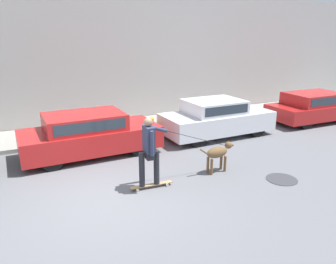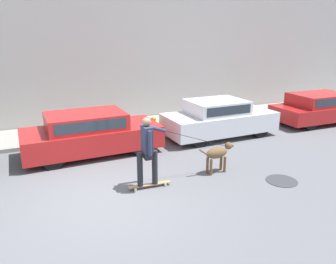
{
  "view_description": "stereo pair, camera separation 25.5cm",
  "coord_description": "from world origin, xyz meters",
  "views": [
    {
      "loc": [
        -1.63,
        -6.36,
        3.47
      ],
      "look_at": [
        1.93,
        1.26,
        0.95
      ],
      "focal_mm": 35.0,
      "sensor_mm": 36.0,
      "label": 1
    },
    {
      "loc": [
        -1.4,
        -6.47,
        3.47
      ],
      "look_at": [
        1.93,
        1.26,
        0.95
      ],
      "focal_mm": 35.0,
      "sensor_mm": 36.0,
      "label": 2
    }
  ],
  "objects": [
    {
      "name": "skateboarder",
      "position": [
        0.95,
        0.15,
        0.98
      ],
      "size": [
        2.77,
        0.55,
        1.71
      ],
      "rotation": [
        0.0,
        0.0,
        -0.06
      ],
      "color": "beige",
      "rests_on": "ground_plane"
    },
    {
      "name": "back_wall",
      "position": [
        0.0,
        6.5,
        2.53
      ],
      "size": [
        32.0,
        0.3,
        5.07
      ],
      "color": "#B2ADA8",
      "rests_on": "ground_plane"
    },
    {
      "name": "parked_car_2",
      "position": [
        4.62,
        3.0,
        0.63
      ],
      "size": [
        3.95,
        1.78,
        1.3
      ],
      "rotation": [
        0.0,
        0.0,
        0.03
      ],
      "color": "black",
      "rests_on": "ground_plane"
    },
    {
      "name": "fire_hydrant",
      "position": [
        2.49,
        3.8,
        0.39
      ],
      "size": [
        0.18,
        0.18,
        0.74
      ],
      "color": "gold",
      "rests_on": "ground_plane"
    },
    {
      "name": "parked_car_1",
      "position": [
        0.17,
        3.0,
        0.63
      ],
      "size": [
        4.05,
        1.85,
        1.27
      ],
      "rotation": [
        0.0,
        0.0,
        0.03
      ],
      "color": "black",
      "rests_on": "ground_plane"
    },
    {
      "name": "parked_car_3",
      "position": [
        9.41,
        3.0,
        0.6
      ],
      "size": [
        4.01,
        1.75,
        1.2
      ],
      "rotation": [
        0.0,
        0.0,
        -0.01
      ],
      "color": "black",
      "rests_on": "ground_plane"
    },
    {
      "name": "ground_plane",
      "position": [
        0.0,
        0.0,
        0.0
      ],
      "size": [
        36.0,
        36.0,
        0.0
      ],
      "primitive_type": "plane",
      "color": "slate"
    },
    {
      "name": "manhole_cover",
      "position": [
        4.1,
        -0.81,
        0.01
      ],
      "size": [
        0.76,
        0.76,
        0.01
      ],
      "color": "#38383D",
      "rests_on": "ground_plane"
    },
    {
      "name": "sidewalk_curb",
      "position": [
        0.0,
        5.19,
        0.06
      ],
      "size": [
        30.0,
        2.28,
        0.13
      ],
      "color": "gray",
      "rests_on": "ground_plane"
    },
    {
      "name": "dog",
      "position": [
        2.92,
        0.29,
        0.52
      ],
      "size": [
        1.05,
        0.34,
        0.77
      ],
      "rotation": [
        0.0,
        0.0,
        0.09
      ],
      "color": "brown",
      "rests_on": "ground_plane"
    }
  ]
}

